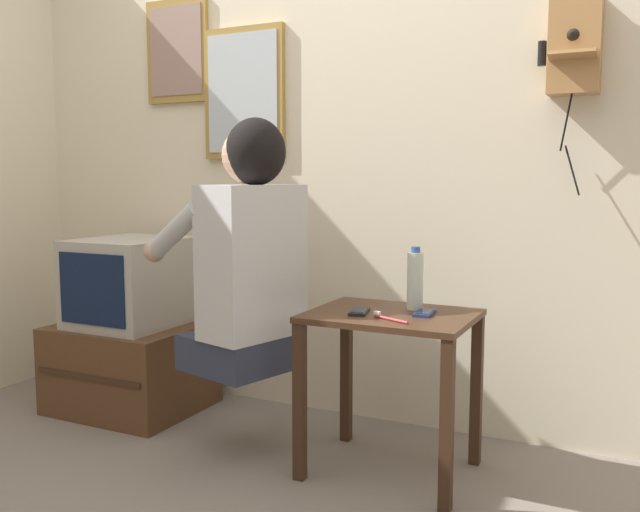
# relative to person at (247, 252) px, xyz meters

# --- Properties ---
(wall_back) EXTENTS (6.80, 0.05, 2.55)m
(wall_back) POSITION_rel_person_xyz_m (0.10, 0.61, 0.47)
(wall_back) COLOR beige
(wall_back) RESTS_ON ground_plane
(side_table) EXTENTS (0.59, 0.46, 0.60)m
(side_table) POSITION_rel_person_xyz_m (0.55, 0.09, -0.33)
(side_table) COLOR #422819
(side_table) RESTS_ON ground_plane
(person) EXTENTS (0.63, 0.53, 0.97)m
(person) POSITION_rel_person_xyz_m (0.00, 0.00, 0.00)
(person) COLOR #2D3347
(person) RESTS_ON ground_plane
(tv_stand) EXTENTS (0.65, 0.56, 0.40)m
(tv_stand) POSITION_rel_person_xyz_m (-0.79, 0.22, -0.60)
(tv_stand) COLOR #51331E
(tv_stand) RESTS_ON ground_plane
(television) EXTENTS (0.44, 0.51, 0.40)m
(television) POSITION_rel_person_xyz_m (-0.78, 0.23, -0.20)
(television) COLOR #ADA89E
(television) RESTS_ON tv_stand
(wall_phone_antique) EXTENTS (0.22, 0.19, 0.77)m
(wall_phone_antique) POSITION_rel_person_xyz_m (1.10, 0.53, 0.77)
(wall_phone_antique) COLOR #AD7A47
(framed_picture) EXTENTS (0.36, 0.03, 0.50)m
(framed_picture) POSITION_rel_person_xyz_m (-0.75, 0.57, 0.90)
(framed_picture) COLOR olive
(wall_mirror) EXTENTS (0.43, 0.03, 0.61)m
(wall_mirror) POSITION_rel_person_xyz_m (-0.37, 0.57, 0.68)
(wall_mirror) COLOR olive
(cell_phone_held) EXTENTS (0.09, 0.13, 0.01)m
(cell_phone_held) POSITION_rel_person_xyz_m (0.45, 0.03, -0.20)
(cell_phone_held) COLOR black
(cell_phone_held) RESTS_ON side_table
(cell_phone_spare) EXTENTS (0.07, 0.13, 0.01)m
(cell_phone_spare) POSITION_rel_person_xyz_m (0.67, 0.12, -0.20)
(cell_phone_spare) COLOR navy
(cell_phone_spare) RESTS_ON side_table
(water_bottle) EXTENTS (0.06, 0.06, 0.23)m
(water_bottle) POSITION_rel_person_xyz_m (0.61, 0.20, -0.09)
(water_bottle) COLOR silver
(water_bottle) RESTS_ON side_table
(toothbrush) EXTENTS (0.15, 0.08, 0.02)m
(toothbrush) POSITION_rel_person_xyz_m (0.59, -0.03, -0.20)
(toothbrush) COLOR #D83F4C
(toothbrush) RESTS_ON side_table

